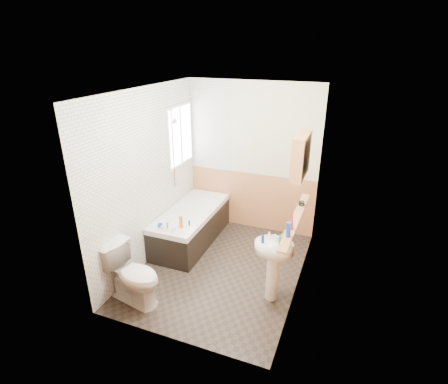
{
  "coord_description": "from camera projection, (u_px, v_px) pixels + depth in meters",
  "views": [
    {
      "loc": [
        1.59,
        -3.91,
        3.01
      ],
      "look_at": [
        0.0,
        0.15,
        1.15
      ],
      "focal_mm": 28.0,
      "sensor_mm": 36.0,
      "label": 1
    }
  ],
  "objects": [
    {
      "name": "wainscot_right",
      "position": [
        298.0,
        255.0,
        4.5
      ],
      "size": [
        0.01,
        2.8,
        1.0
      ],
      "primitive_type": "cube",
      "color": "tan",
      "rests_on": "wall_right"
    },
    {
      "name": "tile_return_back",
      "position": [
        211.0,
        125.0,
        5.8
      ],
      "size": [
        0.75,
        0.01,
        1.5
      ],
      "primitive_type": "cube",
      "color": "white",
      "rests_on": "wall_back"
    },
    {
      "name": "window",
      "position": [
        180.0,
        135.0,
        5.58
      ],
      "size": [
        0.03,
        0.79,
        0.99
      ],
      "color": "white",
      "rests_on": "wall_left"
    },
    {
      "name": "ceiling",
      "position": [
        219.0,
        91.0,
        4.08
      ],
      "size": [
        2.8,
        2.8,
        0.0
      ],
      "primitive_type": "plane",
      "rotation": [
        3.14,
        0.0,
        0.0
      ],
      "color": "white",
      "rests_on": "ground"
    },
    {
      "name": "wainscot_front",
      "position": [
        171.0,
        302.0,
        3.68
      ],
      "size": [
        2.2,
        0.01,
        1.0
      ],
      "primitive_type": "cube",
      "color": "tan",
      "rests_on": "wall_front"
    },
    {
      "name": "medicine_cabinet",
      "position": [
        301.0,
        156.0,
        3.96
      ],
      "size": [
        0.14,
        0.56,
        0.5
      ],
      "color": "tan",
      "rests_on": "wall_right"
    },
    {
      "name": "wall_right",
      "position": [
        305.0,
        202.0,
        4.2
      ],
      "size": [
        0.02,
        2.8,
        2.5
      ],
      "primitive_type": "cube",
      "color": "beige",
      "rests_on": "ground"
    },
    {
      "name": "wall_back",
      "position": [
        252.0,
        159.0,
        5.78
      ],
      "size": [
        2.2,
        0.02,
        2.5
      ],
      "primitive_type": "cube",
      "color": "beige",
      "rests_on": "ground"
    },
    {
      "name": "toilet",
      "position": [
        133.0,
        275.0,
        4.31
      ],
      "size": [
        0.84,
        0.57,
        0.76
      ],
      "primitive_type": "imported",
      "rotation": [
        0.0,
        0.0,
        1.38
      ],
      "color": "white",
      "rests_on": "floor"
    },
    {
      "name": "sink",
      "position": [
        273.0,
        259.0,
        4.26
      ],
      "size": [
        0.48,
        0.38,
        0.92
      ],
      "rotation": [
        0.0,
        0.0,
        0.06
      ],
      "color": "white",
      "rests_on": "floor"
    },
    {
      "name": "orange_bottle",
      "position": [
        189.0,
        223.0,
        5.08
      ],
      "size": [
        0.03,
        0.03,
        0.08
      ],
      "primitive_type": "cylinder",
      "rotation": [
        0.0,
        0.0,
        0.05
      ],
      "color": "navy",
      "rests_on": "bathtub"
    },
    {
      "name": "wainscot_back",
      "position": [
        250.0,
        200.0,
        6.05
      ],
      "size": [
        2.2,
        0.01,
        1.0
      ],
      "primitive_type": "cube",
      "color": "tan",
      "rests_on": "wall_back"
    },
    {
      "name": "foam_can",
      "position": [
        288.0,
        230.0,
        3.71
      ],
      "size": [
        0.07,
        0.07,
        0.17
      ],
      "primitive_type": "cylinder",
      "rotation": [
        0.0,
        0.0,
        0.41
      ],
      "color": "#19339E",
      "rests_on": "pine_shelf"
    },
    {
      "name": "blue_gel",
      "position": [
        181.0,
        222.0,
        5.0
      ],
      "size": [
        0.05,
        0.04,
        0.18
      ],
      "primitive_type": "cube",
      "rotation": [
        0.0,
        0.0,
        0.23
      ],
      "color": "orange",
      "rests_on": "bathtub"
    },
    {
      "name": "wall_front",
      "position": [
        165.0,
        242.0,
        3.36
      ],
      "size": [
        2.2,
        0.02,
        2.5
      ],
      "primitive_type": "cube",
      "color": "beige",
      "rests_on": "ground"
    },
    {
      "name": "tile_cladding_left",
      "position": [
        149.0,
        178.0,
        4.93
      ],
      "size": [
        0.01,
        2.8,
        2.5
      ],
      "primitive_type": "cube",
      "color": "white",
      "rests_on": "wall_left"
    },
    {
      "name": "green_bottle",
      "position": [
        292.0,
        219.0,
        3.85
      ],
      "size": [
        0.06,
        0.06,
        0.25
      ],
      "primitive_type": "cone",
      "rotation": [
        0.0,
        0.0,
        0.33
      ],
      "color": "maroon",
      "rests_on": "pine_shelf"
    },
    {
      "name": "clear_bottle",
      "position": [
        263.0,
        239.0,
        4.15
      ],
      "size": [
        0.04,
        0.04,
        0.1
      ],
      "primitive_type": "cylinder",
      "rotation": [
        0.0,
        0.0,
        0.08
      ],
      "color": "navy",
      "rests_on": "sink"
    },
    {
      "name": "black_jar",
      "position": [
        302.0,
        203.0,
        4.46
      ],
      "size": [
        0.08,
        0.08,
        0.05
      ],
      "primitive_type": "cylinder",
      "rotation": [
        0.0,
        0.0,
        0.11
      ],
      "color": "black",
      "rests_on": "pine_shelf"
    },
    {
      "name": "floor",
      "position": [
        220.0,
        269.0,
        5.06
      ],
      "size": [
        2.8,
        2.8,
        0.0
      ],
      "primitive_type": "plane",
      "color": "black",
      "rests_on": "ground"
    },
    {
      "name": "wall_left",
      "position": [
        147.0,
        178.0,
        4.94
      ],
      "size": [
        0.02,
        2.8,
        2.5
      ],
      "primitive_type": "cube",
      "color": "beige",
      "rests_on": "ground"
    },
    {
      "name": "pine_shelf",
      "position": [
        296.0,
        219.0,
        4.14
      ],
      "size": [
        0.1,
        1.54,
        0.03
      ],
      "primitive_type": "cube",
      "color": "tan",
      "rests_on": "wall_right"
    },
    {
      "name": "shower_riser",
      "position": [
        173.0,
        142.0,
        5.34
      ],
      "size": [
        0.11,
        0.08,
        1.27
      ],
      "color": "silver",
      "rests_on": "wall_left"
    },
    {
      "name": "cream_jar",
      "position": [
        160.0,
        225.0,
        5.06
      ],
      "size": [
        0.08,
        0.08,
        0.05
      ],
      "primitive_type": "cylinder",
      "rotation": [
        0.0,
        0.0,
        0.06
      ],
      "color": "#19339E",
      "rests_on": "bathtub"
    },
    {
      "name": "soap_bottle",
      "position": [
        284.0,
        243.0,
        4.08
      ],
      "size": [
        0.13,
        0.23,
        0.1
      ],
      "primitive_type": "imported",
      "rotation": [
        0.0,
        0.0,
        -0.17
      ],
      "color": "#388447",
      "rests_on": "sink"
    },
    {
      "name": "bathtub",
      "position": [
        191.0,
        225.0,
        5.67
      ],
      "size": [
        0.7,
        1.64,
        0.7
      ],
      "color": "black",
      "rests_on": "floor"
    }
  ]
}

